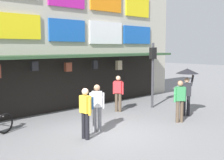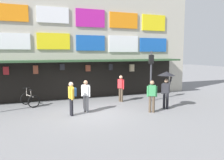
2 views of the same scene
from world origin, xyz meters
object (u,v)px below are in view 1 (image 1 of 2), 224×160
at_px(pedestrian_in_black, 180,99).
at_px(pedestrian_in_yellow, 118,92).
at_px(traffic_light_far, 153,65).
at_px(pedestrian_with_umbrella, 187,79).
at_px(pedestrian_in_white, 86,109).
at_px(pedestrian_in_purple, 97,105).

bearing_deg(pedestrian_in_black, pedestrian_in_yellow, 98.22).
height_order(traffic_light_far, pedestrian_in_yellow, traffic_light_far).
bearing_deg(pedestrian_with_umbrella, traffic_light_far, 82.09).
xyz_separation_m(traffic_light_far, pedestrian_in_yellow, (-1.88, 0.50, -1.19)).
bearing_deg(pedestrian_in_white, pedestrian_with_umbrella, -5.52).
xyz_separation_m(pedestrian_with_umbrella, pedestrian_in_yellow, (-1.59, 2.62, -0.69)).
distance_m(pedestrian_in_black, pedestrian_in_purple, 3.45).
distance_m(pedestrian_in_black, pedestrian_in_yellow, 3.07).
distance_m(pedestrian_in_purple, pedestrian_in_yellow, 3.23).
distance_m(traffic_light_far, pedestrian_in_purple, 4.92).
relative_size(pedestrian_in_white, pedestrian_in_yellow, 1.00).
xyz_separation_m(pedestrian_in_black, pedestrian_in_purple, (-3.18, 1.33, 0.00)).
distance_m(pedestrian_with_umbrella, pedestrian_in_yellow, 3.14).
xyz_separation_m(traffic_light_far, pedestrian_in_black, (-1.44, -2.55, -1.19)).
bearing_deg(pedestrian_in_yellow, pedestrian_with_umbrella, -58.86).
xyz_separation_m(pedestrian_in_black, pedestrian_with_umbrella, (1.15, 0.42, 0.69)).
height_order(pedestrian_in_black, pedestrian_in_white, same).
bearing_deg(pedestrian_in_black, pedestrian_in_white, 167.11).
xyz_separation_m(pedestrian_in_white, pedestrian_in_yellow, (3.56, 2.13, -0.04)).
distance_m(traffic_light_far, pedestrian_with_umbrella, 2.21).
distance_m(traffic_light_far, pedestrian_in_black, 3.16).
relative_size(traffic_light_far, pedestrian_in_white, 1.90).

